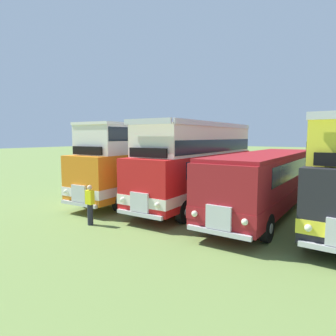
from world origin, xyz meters
TOP-DOWN VIEW (x-y plane):
  - bus_first_in_row at (-14.96, 0.28)m, footprint 3.06×11.75m
  - bus_second_in_row at (-11.22, -0.24)m, footprint 2.76×10.37m
  - bus_third_in_row at (-7.48, -0.27)m, footprint 2.63×11.02m
  - marshal_person at (-13.20, -6.26)m, footprint 0.36×0.24m

SIDE VIEW (x-z plane):
  - marshal_person at x=-13.20m, z-range 0.02..1.75m
  - bus_third_in_row at x=-7.48m, z-range 0.26..3.25m
  - bus_second_in_row at x=-11.22m, z-range 0.10..4.62m
  - bus_first_in_row at x=-14.96m, z-range 0.23..4.72m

